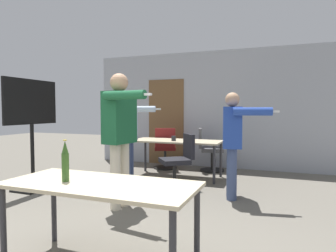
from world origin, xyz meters
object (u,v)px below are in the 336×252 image
Objects in this scene: office_chair_side_rolled at (165,150)px; person_right_polo at (233,136)px; tv_screen at (32,120)px; beer_bottle at (65,162)px; drink_cup at (174,138)px; office_chair_near_pushed at (209,151)px; office_chair_mid_tucked at (179,162)px; person_left_plaid at (120,127)px; person_near_casual at (129,130)px.

person_right_polo is at bearing -66.34° from office_chair_side_rolled.
beer_bottle is at bearing -129.45° from tv_screen.
person_right_polo is at bearing 68.16° from beer_bottle.
office_chair_side_rolled is at bearing 121.83° from drink_cup.
office_chair_near_pushed is 1.09m from drink_cup.
tv_screen reaches higher than drink_cup.
office_chair_side_rolled is 0.97m from drink_cup.
tv_screen reaches higher than person_right_polo.
beer_bottle is 3.70× the size of drink_cup.
office_chair_mid_tucked is (2.19, 1.07, -0.74)m from tv_screen.
tv_screen is 5.22× the size of beer_bottle.
person_left_plaid is at bearing -91.92° from drink_cup.
person_right_polo is at bearing -148.30° from office_chair_mid_tucked.
office_chair_near_pushed is at bearing 62.85° from drink_cup.
person_right_polo is at bearing -77.82° from tv_screen.
beer_bottle reaches higher than drink_cup.
office_chair_side_rolled is 1.02× the size of office_chair_mid_tucked.
person_near_casual reaches higher than drink_cup.
tv_screen reaches higher than office_chair_near_pushed.
tv_screen is at bearing -90.65° from person_left_plaid.
person_near_casual is 1.83m from person_right_polo.
office_chair_near_pushed is at bearing -43.20° from tv_screen.
office_chair_side_rolled is 1.00× the size of office_chair_near_pushed.
drink_cup is (-1.27, 0.92, -0.16)m from person_right_polo.
office_chair_side_rolled is 4.27m from beer_bottle.
tv_screen reaches higher than office_chair_side_rolled.
person_right_polo is 16.71× the size of drink_cup.
person_right_polo is 2.49m from office_chair_side_rolled.
office_chair_near_pushed is at bearing -13.66° from office_chair_side_rolled.
drink_cup is (0.06, 1.91, -0.32)m from person_left_plaid.
office_chair_near_pushed is at bearing -167.52° from person_right_polo.
office_chair_near_pushed reaches higher than office_chair_mid_tucked.
office_chair_mid_tucked is at bearing -61.80° from drink_cup.
person_near_casual is (1.35, 0.84, -0.18)m from tv_screen.
beer_bottle reaches higher than office_chair_side_rolled.
tv_screen is 1.60m from person_near_casual.
beer_bottle is at bearing -101.89° from office_chair_side_rolled.
person_near_casual reaches higher than person_right_polo.
office_chair_near_pushed is (0.54, 2.83, -0.66)m from person_left_plaid.
drink_cup is at bearing -42.20° from office_chair_near_pushed.
person_right_polo is 1.71× the size of office_chair_side_rolled.
person_near_casual is 2.04m from office_chair_near_pushed.
person_near_casual is 1.02× the size of person_right_polo.
drink_cup is (1.90, 1.61, -0.38)m from tv_screen.
office_chair_near_pushed is at bearing 136.57° from person_near_casual.
drink_cup is at bearing -173.36° from person_left_plaid.
office_chair_near_pushed reaches higher than drink_cup.
person_left_plaid is (1.84, -0.30, -0.06)m from tv_screen.
office_chair_mid_tucked is (-0.18, -1.46, -0.02)m from office_chair_near_pushed.
office_chair_near_pushed is 9.80× the size of drink_cup.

